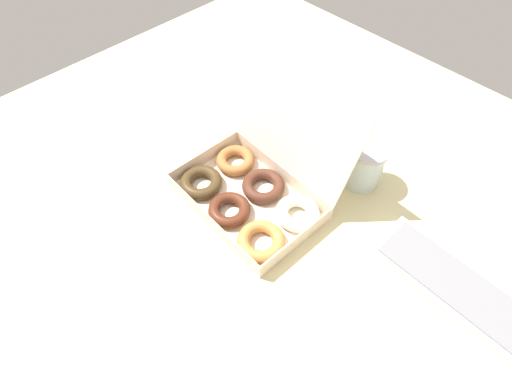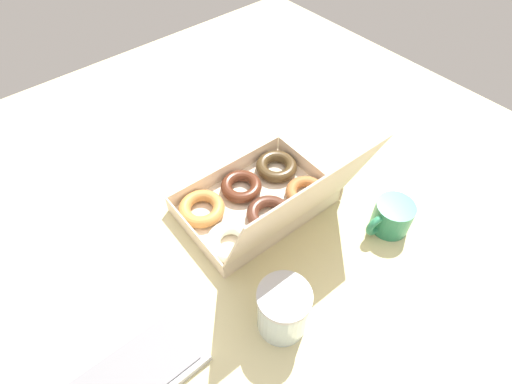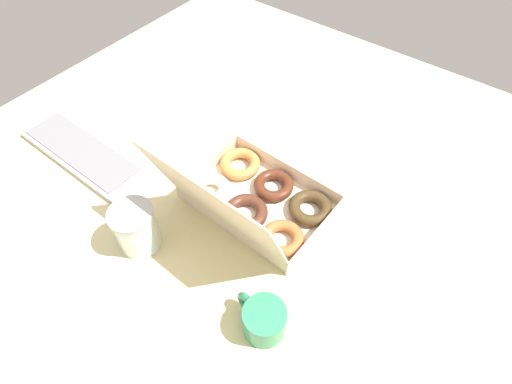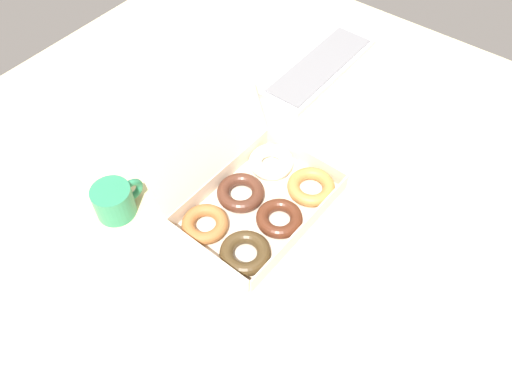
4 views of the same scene
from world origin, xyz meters
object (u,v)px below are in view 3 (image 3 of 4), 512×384
(donut_box, at_px, (254,199))
(coffee_mug, at_px, (263,319))
(keyboard, at_px, (82,152))
(glass_jar, at_px, (136,228))

(donut_box, height_order, coffee_mug, donut_box)
(keyboard, bearing_deg, donut_box, -163.71)
(donut_box, height_order, keyboard, donut_box)
(donut_box, distance_m, coffee_mug, 0.32)
(coffee_mug, relative_size, glass_jar, 1.01)
(keyboard, bearing_deg, coffee_mug, 172.74)
(keyboard, relative_size, glass_jar, 3.39)
(donut_box, relative_size, keyboard, 0.94)
(keyboard, bearing_deg, glass_jar, 164.01)
(donut_box, xyz_separation_m, keyboard, (0.52, 0.15, -0.02))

